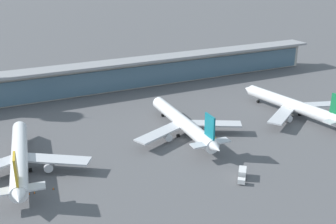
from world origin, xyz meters
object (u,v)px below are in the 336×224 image
(airliner_left_stand, at_px, (19,158))
(service_truck_by_tail_yellow, at_px, (291,102))
(safety_cone_alpha, at_px, (53,188))
(safety_cone_bravo, at_px, (29,194))
(airliner_centre_stand, at_px, (183,123))
(service_truck_near_nose_yellow, at_px, (214,140))
(service_truck_under_wing_white, at_px, (242,174))
(airliner_right_stand, at_px, (294,105))
(safety_cone_delta, at_px, (34,192))

(airliner_left_stand, xyz_separation_m, service_truck_by_tail_yellow, (122.00, 9.86, -3.17))
(airliner_left_stand, height_order, safety_cone_alpha, airliner_left_stand)
(safety_cone_alpha, xyz_separation_m, safety_cone_bravo, (-7.01, 0.30, 0.00))
(airliner_centre_stand, xyz_separation_m, safety_cone_alpha, (-53.95, -18.44, -4.56))
(service_truck_near_nose_yellow, xyz_separation_m, service_truck_under_wing_white, (-6.69, -26.91, 0.88))
(airliner_right_stand, height_order, service_truck_near_nose_yellow, airliner_right_stand)
(airliner_centre_stand, bearing_deg, service_truck_under_wing_white, -89.42)
(service_truck_by_tail_yellow, bearing_deg, service_truck_under_wing_white, -142.95)
(service_truck_by_tail_yellow, height_order, safety_cone_delta, service_truck_by_tail_yellow)
(safety_cone_bravo, bearing_deg, service_truck_under_wing_white, -18.22)
(service_truck_under_wing_white, bearing_deg, safety_cone_bravo, 161.78)
(safety_cone_alpha, bearing_deg, airliner_left_stand, 113.97)
(service_truck_under_wing_white, height_order, safety_cone_alpha, service_truck_under_wing_white)
(airliner_left_stand, xyz_separation_m, safety_cone_delta, (1.65, -15.72, -4.56))
(airliner_left_stand, xyz_separation_m, service_truck_under_wing_white, (61.44, -35.86, -3.19))
(airliner_left_stand, xyz_separation_m, safety_cone_alpha, (7.10, -15.97, -4.56))
(airliner_left_stand, bearing_deg, airliner_right_stand, -0.61)
(service_truck_under_wing_white, xyz_separation_m, service_truck_by_tail_yellow, (60.56, 45.72, 0.02))
(safety_cone_bravo, bearing_deg, safety_cone_delta, -2.00)
(airliner_centre_stand, relative_size, safety_cone_delta, 83.13)
(service_truck_near_nose_yellow, distance_m, safety_cone_alpha, 61.43)
(service_truck_near_nose_yellow, height_order, safety_cone_bravo, service_truck_near_nose_yellow)
(airliner_centre_stand, height_order, safety_cone_delta, airliner_centre_stand)
(airliner_right_stand, relative_size, safety_cone_delta, 83.08)
(airliner_right_stand, bearing_deg, safety_cone_alpha, -172.09)
(airliner_right_stand, height_order, service_truck_under_wing_white, airliner_right_stand)
(service_truck_by_tail_yellow, relative_size, safety_cone_delta, 12.37)
(service_truck_under_wing_white, xyz_separation_m, safety_cone_alpha, (-54.34, 19.89, -1.37))
(airliner_left_stand, height_order, airliner_centre_stand, same)
(service_truck_near_nose_yellow, xyz_separation_m, service_truck_by_tail_yellow, (53.87, 18.81, 0.90))
(service_truck_near_nose_yellow, height_order, safety_cone_delta, service_truck_near_nose_yellow)
(service_truck_near_nose_yellow, xyz_separation_m, safety_cone_alpha, (-61.03, -7.01, -0.49))
(service_truck_near_nose_yellow, bearing_deg, service_truck_by_tail_yellow, 19.25)
(airliner_left_stand, bearing_deg, safety_cone_delta, -84.00)
(service_truck_near_nose_yellow, height_order, safety_cone_alpha, service_truck_near_nose_yellow)
(service_truck_near_nose_yellow, xyz_separation_m, safety_cone_delta, (-66.48, -6.77, -0.49))
(safety_cone_bravo, bearing_deg, service_truck_by_tail_yellow, 11.83)
(airliner_right_stand, distance_m, safety_cone_delta, 112.76)
(airliner_centre_stand, bearing_deg, service_truck_by_tail_yellow, 6.91)
(service_truck_by_tail_yellow, xyz_separation_m, safety_cone_bravo, (-121.91, -25.53, -1.39))
(airliner_right_stand, bearing_deg, safety_cone_delta, -172.60)
(airliner_centre_stand, distance_m, airliner_right_stand, 52.46)
(service_truck_near_nose_yellow, bearing_deg, safety_cone_delta, -174.19)
(airliner_centre_stand, bearing_deg, safety_cone_alpha, -161.13)
(airliner_right_stand, bearing_deg, airliner_left_stand, 179.39)
(safety_cone_alpha, height_order, safety_cone_bravo, same)
(airliner_centre_stand, bearing_deg, safety_cone_bravo, -163.43)
(airliner_left_stand, distance_m, service_truck_by_tail_yellow, 122.44)
(safety_cone_delta, bearing_deg, airliner_centre_stand, 17.03)
(airliner_centre_stand, distance_m, service_truck_under_wing_white, 38.47)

